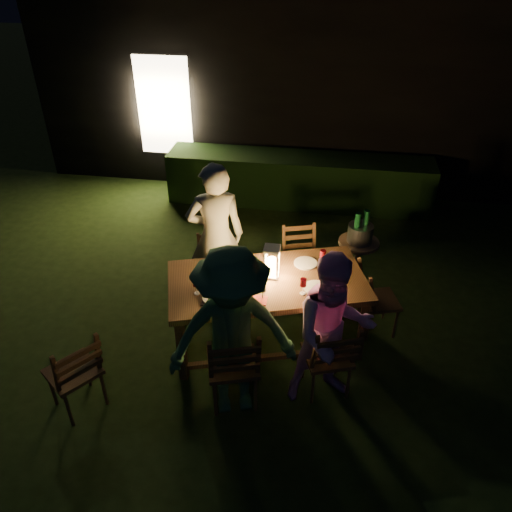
% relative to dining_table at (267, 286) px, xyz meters
% --- Properties ---
extents(garden_envelope, '(40.00, 40.00, 3.20)m').
position_rel_dining_table_xyz_m(garden_envelope, '(0.53, 5.77, 0.83)').
color(garden_envelope, black).
rests_on(garden_envelope, ground).
extents(dining_table, '(2.21, 1.56, 0.83)m').
position_rel_dining_table_xyz_m(dining_table, '(0.00, 0.00, 0.00)').
color(dining_table, '#482E18').
rests_on(dining_table, ground).
extents(chair_near_left, '(0.58, 0.60, 1.02)m').
position_rel_dining_table_xyz_m(chair_near_left, '(-0.19, -0.87, -0.44)').
color(chair_near_left, '#482E18').
rests_on(chair_near_left, ground).
extents(chair_near_right, '(0.55, 0.57, 0.96)m').
position_rel_dining_table_xyz_m(chair_near_right, '(0.66, -0.59, -0.46)').
color(chair_near_right, '#482E18').
rests_on(chair_near_right, ground).
extents(chair_far_left, '(0.54, 0.55, 0.91)m').
position_rel_dining_table_xyz_m(chair_far_left, '(-0.67, 0.59, -0.48)').
color(chair_far_left, '#482E18').
rests_on(chair_far_left, ground).
extents(chair_far_right, '(0.52, 0.54, 0.92)m').
position_rel_dining_table_xyz_m(chair_far_right, '(0.29, 0.90, -0.47)').
color(chair_far_right, '#482E18').
rests_on(chair_far_right, ground).
extents(chair_end, '(0.53, 0.51, 0.90)m').
position_rel_dining_table_xyz_m(chair_end, '(1.17, 0.38, -0.48)').
color(chair_end, '#482E18').
rests_on(chair_end, ground).
extents(chair_spare, '(0.63, 0.62, 0.96)m').
position_rel_dining_table_xyz_m(chair_spare, '(-1.61, -1.17, -0.46)').
color(chair_spare, '#482E18').
rests_on(chair_spare, ground).
extents(person_house_side, '(0.75, 0.61, 1.79)m').
position_rel_dining_table_xyz_m(person_house_side, '(-0.68, 0.64, 0.14)').
color(person_house_side, beige).
rests_on(person_house_side, ground).
extents(person_opp_right, '(0.92, 0.81, 1.60)m').
position_rel_dining_table_xyz_m(person_opp_right, '(0.68, -0.64, 0.05)').
color(person_opp_right, '#DF99DC').
rests_on(person_opp_right, ground).
extents(person_opp_left, '(1.27, 0.96, 1.75)m').
position_rel_dining_table_xyz_m(person_opp_left, '(-0.18, -0.92, 0.12)').
color(person_opp_left, '#346941').
rests_on(person_opp_left, ground).
extents(lantern, '(0.16, 0.16, 0.35)m').
position_rel_dining_table_xyz_m(lantern, '(0.03, 0.06, 0.24)').
color(lantern, white).
rests_on(lantern, dining_table).
extents(plate_far_left, '(0.25, 0.25, 0.01)m').
position_rel_dining_table_xyz_m(plate_far_left, '(-0.59, 0.04, 0.09)').
color(plate_far_left, white).
rests_on(plate_far_left, dining_table).
extents(plate_near_left, '(0.25, 0.25, 0.01)m').
position_rel_dining_table_xyz_m(plate_near_left, '(-0.46, -0.38, 0.09)').
color(plate_near_left, white).
rests_on(plate_near_left, dining_table).
extents(plate_far_right, '(0.25, 0.25, 0.01)m').
position_rel_dining_table_xyz_m(plate_far_right, '(0.36, 0.35, 0.09)').
color(plate_far_right, white).
rests_on(plate_far_right, dining_table).
extents(plate_near_right, '(0.25, 0.25, 0.01)m').
position_rel_dining_table_xyz_m(plate_near_right, '(0.50, -0.07, 0.09)').
color(plate_near_right, white).
rests_on(plate_near_right, dining_table).
extents(wineglass_a, '(0.06, 0.06, 0.18)m').
position_rel_dining_table_xyz_m(wineglass_a, '(-0.37, 0.17, 0.17)').
color(wineglass_a, '#59070F').
rests_on(wineglass_a, dining_table).
extents(wineglass_b, '(0.06, 0.06, 0.18)m').
position_rel_dining_table_xyz_m(wineglass_b, '(-0.65, -0.33, 0.17)').
color(wineglass_b, '#59070F').
rests_on(wineglass_b, dining_table).
extents(wineglass_c, '(0.06, 0.06, 0.18)m').
position_rel_dining_table_xyz_m(wineglass_c, '(0.37, -0.17, 0.17)').
color(wineglass_c, '#59070F').
rests_on(wineglass_c, dining_table).
extents(wineglass_d, '(0.06, 0.06, 0.18)m').
position_rel_dining_table_xyz_m(wineglass_d, '(0.54, 0.36, 0.17)').
color(wineglass_d, '#59070F').
rests_on(wineglass_d, dining_table).
extents(wineglass_e, '(0.06, 0.06, 0.18)m').
position_rel_dining_table_xyz_m(wineglass_e, '(-0.00, -0.32, 0.17)').
color(wineglass_e, silver).
rests_on(wineglass_e, dining_table).
extents(bottle_table, '(0.07, 0.07, 0.28)m').
position_rel_dining_table_xyz_m(bottle_table, '(-0.24, -0.08, 0.22)').
color(bottle_table, '#0F471E').
rests_on(bottle_table, dining_table).
extents(napkin_left, '(0.18, 0.14, 0.01)m').
position_rel_dining_table_xyz_m(napkin_left, '(-0.04, -0.35, 0.09)').
color(napkin_left, red).
rests_on(napkin_left, dining_table).
extents(napkin_right, '(0.18, 0.14, 0.01)m').
position_rel_dining_table_xyz_m(napkin_right, '(0.62, -0.12, 0.09)').
color(napkin_right, red).
rests_on(napkin_right, dining_table).
extents(phone, '(0.14, 0.07, 0.01)m').
position_rel_dining_table_xyz_m(phone, '(-0.50, -0.48, 0.09)').
color(phone, black).
rests_on(phone, dining_table).
extents(side_table, '(0.49, 0.49, 0.66)m').
position_rel_dining_table_xyz_m(side_table, '(0.95, 1.18, -0.17)').
color(side_table, brown).
rests_on(side_table, ground).
extents(ice_bucket, '(0.30, 0.30, 0.22)m').
position_rel_dining_table_xyz_m(ice_bucket, '(0.95, 1.18, 0.02)').
color(ice_bucket, '#A5A8AD').
rests_on(ice_bucket, side_table).
extents(bottle_bucket_a, '(0.07, 0.07, 0.32)m').
position_rel_dining_table_xyz_m(bottle_bucket_a, '(0.90, 1.14, 0.07)').
color(bottle_bucket_a, '#0F471E').
rests_on(bottle_bucket_a, side_table).
extents(bottle_bucket_b, '(0.07, 0.07, 0.32)m').
position_rel_dining_table_xyz_m(bottle_bucket_b, '(1.00, 1.22, 0.07)').
color(bottle_bucket_b, '#0F471E').
rests_on(bottle_bucket_b, side_table).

